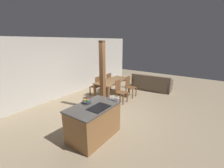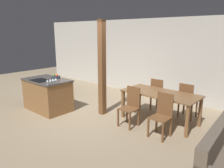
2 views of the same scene
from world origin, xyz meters
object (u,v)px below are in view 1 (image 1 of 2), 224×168
object	(u,v)px
kitchen_island	(94,121)
dining_chair_far_left	(96,86)
wine_glass_middle	(115,97)
dining_chair_far_right	(107,82)
wine_glass_near	(118,98)
fruit_bowl	(87,101)
dining_table	(113,82)
timber_post	(103,77)
wine_glass_end	(110,96)
couch	(152,84)
wine_glass_far	(113,97)
dining_chair_near_right	(130,86)
dining_chair_near_left	(120,91)

from	to	relation	value
kitchen_island	dining_chair_far_left	size ratio (longest dim) A/B	1.46
wine_glass_middle	dining_chair_far_right	xyz separation A→B (m)	(2.71, 2.33, -0.53)
wine_glass_near	dining_chair_far_left	world-z (taller)	wine_glass_near
wine_glass_near	dining_chair_far_left	size ratio (longest dim) A/B	0.14
fruit_bowl	dining_table	size ratio (longest dim) A/B	0.13
timber_post	wine_glass_end	bearing A→B (deg)	-131.11
couch	timber_post	world-z (taller)	timber_post
dining_chair_far_left	timber_post	world-z (taller)	timber_post
wine_glass_far	dining_chair_far_right	xyz separation A→B (m)	(2.71, 2.24, -0.53)
wine_glass_near	couch	xyz separation A→B (m)	(4.32, 0.60, -0.75)
dining_chair_near_right	couch	bearing A→B (deg)	-16.51
wine_glass_middle	dining_table	xyz separation A→B (m)	(2.29, 1.66, -0.36)
wine_glass_near	dining_chair_far_left	bearing A→B (deg)	52.34
wine_glass_middle	fruit_bowl	bearing A→B (deg)	135.78
wine_glass_far	timber_post	xyz separation A→B (m)	(0.81, 1.01, 0.26)
dining_chair_near_right	fruit_bowl	bearing A→B (deg)	-172.50
fruit_bowl	timber_post	world-z (taller)	timber_post
wine_glass_end	dining_chair_far_right	world-z (taller)	wine_glass_end
couch	kitchen_island	bearing A→B (deg)	88.85
dining_chair_near_left	couch	bearing A→B (deg)	-10.95
fruit_bowl	dining_table	distance (m)	3.08
dining_chair_near_right	timber_post	world-z (taller)	timber_post
couch	wine_glass_far	bearing A→B (deg)	91.82
dining_chair_near_left	dining_chair_far_right	distance (m)	1.58
dining_chair_near_right	dining_chair_far_left	bearing A→B (deg)	122.63
dining_table	fruit_bowl	bearing A→B (deg)	-158.97
wine_glass_near	dining_chair_far_left	distance (m)	3.09
wine_glass_near	dining_chair_far_right	size ratio (longest dim) A/B	0.14
dining_chair_far_left	couch	distance (m)	3.06
wine_glass_end	dining_chair_far_right	distance (m)	3.51
dining_table	dining_chair_near_right	bearing A→B (deg)	-57.37
wine_glass_middle	dining_table	world-z (taller)	wine_glass_middle
dining_chair_far_left	dining_chair_near_left	bearing A→B (deg)	90.00
wine_glass_middle	dining_chair_near_right	size ratio (longest dim) A/B	0.14
couch	timber_post	xyz separation A→B (m)	(-3.51, 0.58, 1.00)
fruit_bowl	dining_chair_far_left	bearing A→B (deg)	35.98
dining_chair_far_left	dining_table	bearing A→B (deg)	122.63
kitchen_island	dining_chair_far_right	distance (m)	3.92
dining_chair_near_left	dining_chair_far_left	xyz separation A→B (m)	(0.00, 1.33, 0.00)
wine_glass_middle	dining_chair_far_right	distance (m)	3.61
wine_glass_middle	dining_chair_near_left	distance (m)	2.17
dining_chair_far_left	couch	xyz separation A→B (m)	(2.46, -1.81, -0.22)
dining_chair_near_left	wine_glass_middle	bearing A→B (deg)	-151.93
dining_chair_near_left	dining_chair_far_right	bearing A→B (deg)	57.37
fruit_bowl	timber_post	size ratio (longest dim) A/B	0.10
wine_glass_middle	dining_table	bearing A→B (deg)	35.95
wine_glass_end	dining_chair_near_left	world-z (taller)	wine_glass_end
kitchen_island	couch	bearing A→B (deg)	2.75
wine_glass_middle	wine_glass_end	xyz separation A→B (m)	(0.00, 0.17, 0.00)
wine_glass_near	wine_glass_far	xyz separation A→B (m)	(0.00, 0.17, 0.00)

